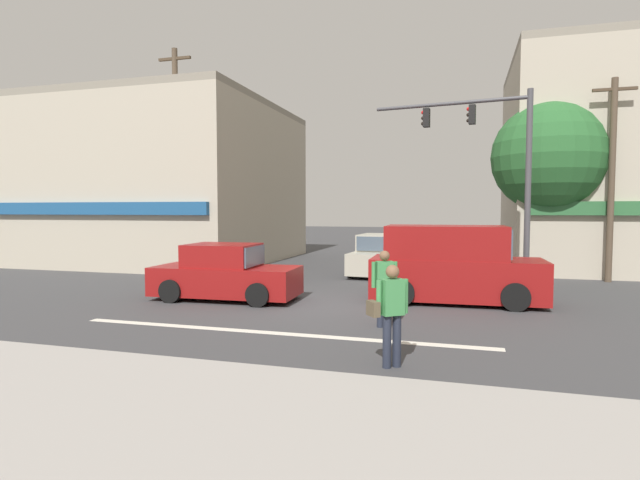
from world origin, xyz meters
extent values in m
plane|color=#3D3D3F|center=(0.00, 0.00, 0.00)|extent=(120.00, 120.00, 0.00)
cube|color=silver|center=(0.00, -3.50, 0.00)|extent=(9.00, 0.24, 0.01)
cube|color=#9E9993|center=(0.00, -8.50, 0.08)|extent=(40.00, 5.00, 0.16)
cube|color=#B7AD99|center=(-12.05, 9.32, 3.69)|extent=(13.83, 10.85, 7.37)
cube|color=#1E5184|center=(-12.05, 3.79, 2.60)|extent=(13.14, 0.24, 0.50)
cube|color=gray|center=(-12.05, 9.32, 7.52)|extent=(13.83, 10.85, 0.30)
cylinder|color=#4C3823|center=(6.78, 7.70, 1.49)|extent=(0.32, 0.32, 2.98)
sphere|color=#28602D|center=(6.78, 7.70, 4.54)|extent=(4.17, 4.17, 4.17)
cylinder|color=brown|center=(-7.38, 4.73, 4.46)|extent=(0.22, 0.22, 8.92)
cube|color=#473828|center=(-7.38, 4.73, 8.52)|extent=(1.40, 0.12, 0.10)
cylinder|color=brown|center=(8.68, 6.63, 3.55)|extent=(0.22, 0.22, 7.11)
cube|color=#473828|center=(8.68, 6.63, 6.71)|extent=(1.40, 0.12, 0.10)
cylinder|color=#47474C|center=(5.61, 3.42, 3.10)|extent=(0.18, 0.18, 6.20)
cylinder|color=#47474C|center=(3.23, 3.72, 5.95)|extent=(4.78, 0.73, 0.12)
cube|color=black|center=(3.94, 3.63, 5.55)|extent=(0.23, 0.26, 0.60)
sphere|color=red|center=(3.82, 3.65, 5.73)|extent=(0.12, 0.12, 0.12)
sphere|color=black|center=(3.82, 3.65, 5.55)|extent=(0.12, 0.12, 0.12)
sphere|color=black|center=(3.82, 3.65, 5.37)|extent=(0.12, 0.12, 0.12)
cube|color=black|center=(2.51, 3.81, 5.55)|extent=(0.23, 0.26, 0.60)
sphere|color=red|center=(2.39, 3.83, 5.73)|extent=(0.12, 0.12, 0.12)
sphere|color=black|center=(2.39, 3.83, 5.55)|extent=(0.12, 0.12, 0.12)
sphere|color=black|center=(2.39, 3.83, 5.37)|extent=(0.12, 0.12, 0.12)
cube|color=maroon|center=(3.56, 1.12, 0.66)|extent=(4.66, 1.99, 1.10)
cube|color=maroon|center=(3.26, 1.11, 1.66)|extent=(3.26, 1.91, 0.90)
cube|color=#475666|center=(4.88, 1.17, 1.66)|extent=(0.12, 1.66, 0.76)
cylinder|color=black|center=(4.96, 2.09, 0.36)|extent=(0.73, 0.22, 0.72)
cylinder|color=black|center=(5.02, 0.25, 0.36)|extent=(0.73, 0.22, 0.72)
cylinder|color=black|center=(2.11, 1.99, 0.36)|extent=(0.73, 0.22, 0.72)
cylinder|color=black|center=(2.17, 0.16, 0.36)|extent=(0.73, 0.22, 0.72)
cube|color=maroon|center=(-2.73, -0.23, 0.54)|extent=(4.17, 1.87, 0.80)
cube|color=maroon|center=(-2.83, -0.23, 1.26)|extent=(1.96, 1.64, 0.64)
cube|color=#475666|center=(-1.86, -0.19, 1.26)|extent=(0.12, 1.44, 0.54)
cylinder|color=black|center=(-1.50, 0.67, 0.32)|extent=(0.65, 0.21, 0.64)
cylinder|color=black|center=(-1.43, -1.02, 0.32)|extent=(0.65, 0.21, 0.64)
cylinder|color=black|center=(-4.04, 0.57, 0.32)|extent=(0.65, 0.21, 0.64)
cylinder|color=black|center=(-3.97, -1.13, 0.32)|extent=(0.65, 0.21, 0.64)
cube|color=#B7B29E|center=(0.58, 6.48, 0.54)|extent=(1.94, 4.19, 0.80)
cube|color=#B7B29E|center=(0.59, 6.58, 1.26)|extent=(1.67, 1.99, 0.64)
cube|color=#475666|center=(0.53, 5.61, 1.26)|extent=(1.44, 0.15, 0.54)
cylinder|color=black|center=(1.35, 5.16, 0.32)|extent=(0.22, 0.65, 0.64)
cylinder|color=black|center=(-0.34, 5.26, 0.32)|extent=(0.22, 0.65, 0.64)
cylinder|color=black|center=(1.51, 7.70, 0.32)|extent=(0.22, 0.65, 0.64)
cylinder|color=black|center=(-0.19, 7.80, 0.32)|extent=(0.22, 0.65, 0.64)
cylinder|color=#232838|center=(2.72, -5.01, 0.43)|extent=(0.14, 0.14, 0.86)
cylinder|color=#232838|center=(2.58, -5.11, 0.43)|extent=(0.14, 0.14, 0.86)
cube|color=#3F8C4C|center=(2.65, -5.06, 1.15)|extent=(0.42, 0.39, 0.58)
sphere|color=brown|center=(2.65, -5.06, 1.56)|extent=(0.22, 0.22, 0.22)
cylinder|color=#3F8C4C|center=(2.84, -4.92, 1.15)|extent=(0.09, 0.09, 0.56)
cylinder|color=#3F8C4C|center=(2.46, -5.20, 1.15)|extent=(0.09, 0.09, 0.56)
cube|color=brown|center=(2.37, -5.22, 0.98)|extent=(0.26, 0.30, 0.24)
cylinder|color=#232838|center=(2.02, -2.37, 0.43)|extent=(0.14, 0.14, 0.86)
cylinder|color=#232838|center=(2.19, -2.30, 0.43)|extent=(0.14, 0.14, 0.86)
cube|color=#3F8C4C|center=(2.11, -2.34, 1.15)|extent=(0.42, 0.34, 0.58)
sphere|color=brown|center=(2.11, -2.34, 1.56)|extent=(0.22, 0.22, 0.22)
cylinder|color=#3F8C4C|center=(1.89, -2.43, 1.15)|extent=(0.09, 0.09, 0.56)
cylinder|color=#3F8C4C|center=(2.33, -2.24, 1.15)|extent=(0.09, 0.09, 0.56)
camera|label=1|loc=(3.73, -13.01, 2.55)|focal=28.00mm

